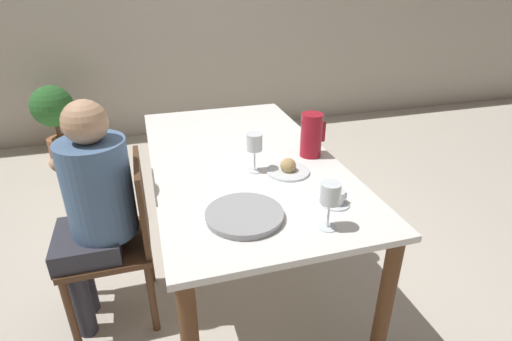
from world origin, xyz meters
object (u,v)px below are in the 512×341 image
(wine_glass_water, at_px, (254,144))
(wine_glass_juice, at_px, (330,196))
(chair_person_side, at_px, (120,237))
(serving_tray, at_px, (244,215))
(red_pitcher, at_px, (311,135))
(potted_plant, at_px, (54,114))
(bread_plate, at_px, (288,169))
(teacup_near_person, at_px, (336,199))
(person_seated, at_px, (93,202))

(wine_glass_water, bearing_deg, wine_glass_juice, -76.25)
(chair_person_side, distance_m, wine_glass_juice, 1.08)
(serving_tray, bearing_deg, red_pitcher, 44.82)
(wine_glass_juice, bearing_deg, potted_plant, 117.81)
(chair_person_side, relative_size, serving_tray, 2.67)
(red_pitcher, distance_m, potted_plant, 2.68)
(potted_plant, bearing_deg, wine_glass_water, -59.02)
(bread_plate, bearing_deg, wine_glass_juice, -92.20)
(bread_plate, height_order, potted_plant, bread_plate)
(red_pitcher, relative_size, bread_plate, 1.10)
(red_pitcher, height_order, teacup_near_person, red_pitcher)
(chair_person_side, bearing_deg, bread_plate, -93.78)
(teacup_near_person, relative_size, bread_plate, 0.58)
(potted_plant, bearing_deg, teacup_near_person, -58.99)
(chair_person_side, distance_m, serving_tray, 0.72)
(teacup_near_person, bearing_deg, potted_plant, 121.01)
(chair_person_side, xyz_separation_m, serving_tray, (0.53, -0.40, 0.28))
(person_seated, xyz_separation_m, serving_tray, (0.62, -0.37, 0.05))
(wine_glass_water, xyz_separation_m, wine_glass_juice, (0.14, -0.56, -0.00))
(person_seated, relative_size, bread_plate, 5.40)
(wine_glass_juice, distance_m, teacup_near_person, 0.22)
(wine_glass_juice, bearing_deg, wine_glass_water, 103.75)
(wine_glass_water, height_order, wine_glass_juice, wine_glass_water)
(chair_person_side, distance_m, person_seated, 0.24)
(person_seated, relative_size, wine_glass_juice, 5.87)
(serving_tray, xyz_separation_m, bread_plate, (0.32, 0.34, 0.01))
(red_pitcher, distance_m, serving_tray, 0.72)
(wine_glass_water, relative_size, wine_glass_juice, 1.01)
(person_seated, distance_m, bread_plate, 0.93)
(wine_glass_water, distance_m, potted_plant, 2.57)
(potted_plant, bearing_deg, bread_plate, -56.86)
(wine_glass_water, relative_size, bread_plate, 0.93)
(potted_plant, bearing_deg, person_seated, -76.50)
(wine_glass_water, height_order, teacup_near_person, wine_glass_water)
(wine_glass_juice, xyz_separation_m, bread_plate, (0.02, 0.50, -0.13))
(chair_person_side, height_order, person_seated, person_seated)
(wine_glass_water, bearing_deg, teacup_near_person, -58.81)
(chair_person_side, bearing_deg, wine_glass_juice, -123.66)
(red_pitcher, bearing_deg, teacup_near_person, -100.99)
(person_seated, xyz_separation_m, wine_glass_water, (0.78, 0.03, 0.19))
(wine_glass_juice, bearing_deg, teacup_near_person, 53.97)
(person_seated, relative_size, red_pitcher, 4.91)
(chair_person_side, height_order, wine_glass_juice, wine_glass_juice)
(wine_glass_water, height_order, bread_plate, wine_glass_water)
(wine_glass_juice, height_order, serving_tray, wine_glass_juice)
(red_pitcher, distance_m, wine_glass_water, 0.36)
(person_seated, height_order, teacup_near_person, person_seated)
(chair_person_side, height_order, teacup_near_person, chair_person_side)
(potted_plant, bearing_deg, chair_person_side, -74.31)
(chair_person_side, height_order, serving_tray, chair_person_side)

